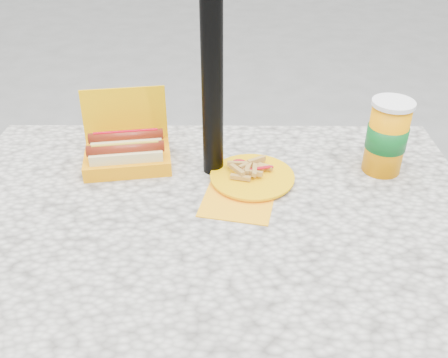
{
  "coord_description": "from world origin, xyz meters",
  "views": [
    {
      "loc": [
        0.03,
        -0.89,
        1.41
      ],
      "look_at": [
        0.03,
        0.04,
        0.8
      ],
      "focal_mm": 40.0,
      "sensor_mm": 36.0,
      "label": 1
    }
  ],
  "objects_px": {
    "soda_cup": "(387,137)",
    "fries_plate": "(251,178)",
    "hotdog_box": "(127,151)",
    "umbrella_pole": "(212,30)"
  },
  "relations": [
    {
      "from": "fries_plate",
      "to": "soda_cup",
      "type": "relative_size",
      "value": 1.51
    },
    {
      "from": "soda_cup",
      "to": "fries_plate",
      "type": "bearing_deg",
      "value": -170.64
    },
    {
      "from": "hotdog_box",
      "to": "soda_cup",
      "type": "relative_size",
      "value": 1.26
    },
    {
      "from": "hotdog_box",
      "to": "soda_cup",
      "type": "distance_m",
      "value": 0.64
    },
    {
      "from": "umbrella_pole",
      "to": "hotdog_box",
      "type": "height_order",
      "value": "umbrella_pole"
    },
    {
      "from": "hotdog_box",
      "to": "fries_plate",
      "type": "distance_m",
      "value": 0.32
    },
    {
      "from": "umbrella_pole",
      "to": "fries_plate",
      "type": "bearing_deg",
      "value": -29.49
    },
    {
      "from": "hotdog_box",
      "to": "umbrella_pole",
      "type": "bearing_deg",
      "value": -15.66
    },
    {
      "from": "umbrella_pole",
      "to": "fries_plate",
      "type": "height_order",
      "value": "umbrella_pole"
    },
    {
      "from": "hotdog_box",
      "to": "soda_cup",
      "type": "bearing_deg",
      "value": -10.88
    }
  ]
}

